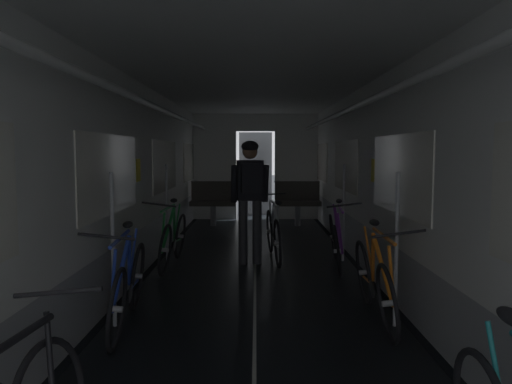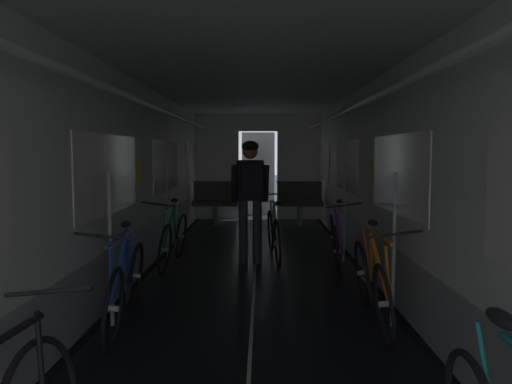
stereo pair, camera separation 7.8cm
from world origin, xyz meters
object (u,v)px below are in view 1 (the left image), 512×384
at_px(bench_seat_far_right, 298,199).
at_px(bicycle_green, 174,239).
at_px(bicycle_purple, 336,240).
at_px(bicycle_blue, 129,285).
at_px(bicycle_silver_in_aisle, 274,234).
at_px(bicycle_orange, 376,281).
at_px(bench_seat_far_left, 214,199).
at_px(person_cyclist_aisle, 251,188).

distance_m(bench_seat_far_right, bicycle_green, 4.22).
height_order(bench_seat_far_right, bicycle_purple, bicycle_purple).
height_order(bicycle_blue, bicycle_green, same).
relative_size(bench_seat_far_right, bicycle_blue, 0.58).
relative_size(bicycle_purple, bicycle_silver_in_aisle, 1.00).
distance_m(bicycle_orange, bicycle_silver_in_aisle, 2.68).
relative_size(bench_seat_far_right, bicycle_purple, 0.58).
relative_size(bench_seat_far_left, bicycle_green, 0.58).
bearing_deg(bicycle_silver_in_aisle, person_cyclist_aisle, -141.61).
bearing_deg(bench_seat_far_left, person_cyclist_aisle, -76.82).
height_order(bench_seat_far_left, bicycle_purple, bicycle_purple).
xyz_separation_m(bench_seat_far_right, bicycle_silver_in_aisle, (-0.63, -3.29, -0.18)).
bearing_deg(bench_seat_far_left, bench_seat_far_right, 0.00).
height_order(bicycle_blue, person_cyclist_aisle, person_cyclist_aisle).
relative_size(bench_seat_far_left, bench_seat_far_right, 1.00).
height_order(bench_seat_far_left, bicycle_orange, bicycle_orange).
bearing_deg(bicycle_green, bicycle_purple, -1.36).
height_order(bicycle_orange, bicycle_purple, same).
distance_m(bicycle_blue, bicycle_green, 2.29).
xyz_separation_m(bicycle_green, bicycle_silver_in_aisle, (1.40, 0.40, 0.00)).
bearing_deg(bicycle_purple, person_cyclist_aisle, 170.75).
height_order(bench_seat_far_left, bicycle_green, same).
bearing_deg(bicycle_purple, bench_seat_far_left, 118.05).
distance_m(bench_seat_far_right, bicycle_orange, 5.85).
xyz_separation_m(bench_seat_far_left, bicycle_green, (-0.23, -3.70, -0.19)).
bearing_deg(bicycle_silver_in_aisle, bicycle_orange, -71.52).
bearing_deg(bench_seat_far_right, bicycle_orange, -87.84).
distance_m(bench_seat_far_left, bicycle_green, 3.71).
bearing_deg(bicycle_purple, bicycle_orange, -89.40).
xyz_separation_m(person_cyclist_aisle, bicycle_silver_in_aisle, (0.34, 0.27, -0.69)).
height_order(bench_seat_far_left, bicycle_blue, same).
distance_m(bicycle_blue, bicycle_silver_in_aisle, 3.04).
distance_m(bicycle_orange, bicycle_green, 3.10).
relative_size(bicycle_orange, bicycle_purple, 1.00).
distance_m(bicycle_purple, bicycle_blue, 3.16).
xyz_separation_m(bicycle_purple, bicycle_silver_in_aisle, (-0.83, 0.46, 0.00)).
xyz_separation_m(bicycle_orange, bicycle_blue, (-2.26, -0.15, 0.00)).
relative_size(person_cyclist_aisle, bicycle_silver_in_aisle, 1.02).
height_order(bench_seat_far_right, bicycle_silver_in_aisle, bench_seat_far_right).
bearing_deg(bicycle_purple, bench_seat_far_right, 93.03).
bearing_deg(person_cyclist_aisle, bicycle_green, -172.67).
xyz_separation_m(bench_seat_far_left, bicycle_blue, (-0.24, -5.98, -0.19)).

